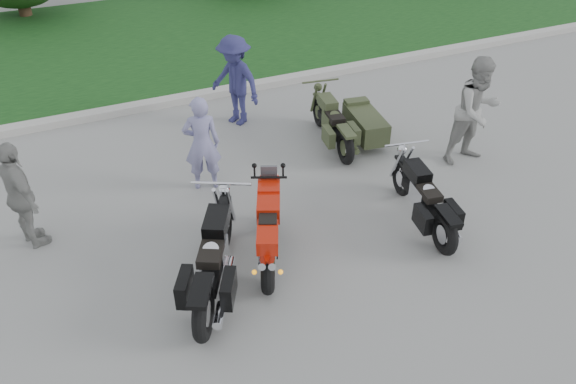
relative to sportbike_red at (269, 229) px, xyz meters
name	(u,v)px	position (x,y,z in m)	size (l,w,h in m)	color
ground	(324,268)	(0.61, -0.51, -0.53)	(80.00, 80.00, 0.00)	gray
curb	(196,96)	(0.61, 5.49, -0.45)	(60.00, 0.30, 0.15)	#B4B1A9
grass_strip	(152,38)	(0.61, 9.64, -0.46)	(60.00, 8.00, 0.14)	#255D20
sportbike_red	(269,229)	(0.00, 0.00, 0.00)	(0.92, 1.78, 0.90)	black
cruiser_left	(214,263)	(-0.88, -0.29, -0.06)	(1.24, 2.17, 0.91)	black
cruiser_right	(425,201)	(2.44, -0.23, -0.11)	(0.53, 2.10, 0.81)	black
cruiser_sidecar	(352,125)	(2.72, 2.41, -0.15)	(1.21, 2.10, 0.81)	black
person_stripe	(202,144)	(-0.25, 2.14, 0.29)	(0.59, 0.39, 1.63)	#8785B5
person_grey	(477,111)	(4.34, 1.02, 0.43)	(0.93, 0.73, 1.92)	#999994
person_denim	(235,81)	(1.04, 4.11, 0.37)	(1.16, 0.66, 1.79)	navy
person_back	(21,196)	(-2.98, 1.75, 0.30)	(0.97, 0.40, 1.65)	gray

